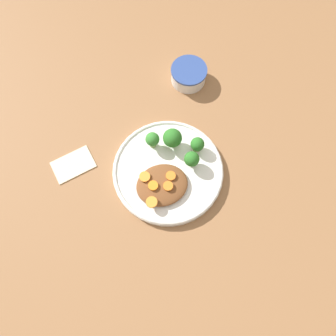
# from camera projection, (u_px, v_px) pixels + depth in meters

# --- Properties ---
(ground_plane) EXTENTS (4.00, 4.00, 0.00)m
(ground_plane) POSITION_uv_depth(u_px,v_px,m) (168.00, 173.00, 0.82)
(ground_plane) COLOR #8C603D
(plate) EXTENTS (0.27, 0.27, 0.02)m
(plate) POSITION_uv_depth(u_px,v_px,m) (168.00, 171.00, 0.81)
(plate) COLOR silver
(plate) RESTS_ON ground_plane
(dip_bowl) EXTENTS (0.10, 0.10, 0.05)m
(dip_bowl) POSITION_uv_depth(u_px,v_px,m) (189.00, 74.00, 0.89)
(dip_bowl) COLOR silver
(dip_bowl) RESTS_ON ground_plane
(stew_mound) EXTENTS (0.12, 0.10, 0.02)m
(stew_mound) POSITION_uv_depth(u_px,v_px,m) (162.00, 185.00, 0.78)
(stew_mound) COLOR brown
(stew_mound) RESTS_ON plate
(broccoli_floret_0) EXTENTS (0.05, 0.05, 0.06)m
(broccoli_floret_0) POSITION_uv_depth(u_px,v_px,m) (172.00, 138.00, 0.79)
(broccoli_floret_0) COLOR #7FA85B
(broccoli_floret_0) RESTS_ON plate
(broccoli_floret_1) EXTENTS (0.03, 0.03, 0.05)m
(broccoli_floret_1) POSITION_uv_depth(u_px,v_px,m) (197.00, 145.00, 0.80)
(broccoli_floret_1) COLOR #7FA85B
(broccoli_floret_1) RESTS_ON plate
(broccoli_floret_2) EXTENTS (0.03, 0.03, 0.05)m
(broccoli_floret_2) POSITION_uv_depth(u_px,v_px,m) (152.00, 140.00, 0.80)
(broccoli_floret_2) COLOR #759E51
(broccoli_floret_2) RESTS_ON plate
(broccoli_floret_3) EXTENTS (0.04, 0.04, 0.05)m
(broccoli_floret_3) POSITION_uv_depth(u_px,v_px,m) (192.00, 159.00, 0.78)
(broccoli_floret_3) COLOR #7FA85B
(broccoli_floret_3) RESTS_ON plate
(carrot_slice_0) EXTENTS (0.02, 0.02, 0.01)m
(carrot_slice_0) POSITION_uv_depth(u_px,v_px,m) (168.00, 186.00, 0.76)
(carrot_slice_0) COLOR orange
(carrot_slice_0) RESTS_ON stew_mound
(carrot_slice_1) EXTENTS (0.03, 0.03, 0.00)m
(carrot_slice_1) POSITION_uv_depth(u_px,v_px,m) (145.00, 177.00, 0.77)
(carrot_slice_1) COLOR orange
(carrot_slice_1) RESTS_ON stew_mound
(carrot_slice_2) EXTENTS (0.03, 0.03, 0.01)m
(carrot_slice_2) POSITION_uv_depth(u_px,v_px,m) (152.00, 202.00, 0.75)
(carrot_slice_2) COLOR orange
(carrot_slice_2) RESTS_ON stew_mound
(carrot_slice_3) EXTENTS (0.02, 0.02, 0.00)m
(carrot_slice_3) POSITION_uv_depth(u_px,v_px,m) (171.00, 176.00, 0.77)
(carrot_slice_3) COLOR orange
(carrot_slice_3) RESTS_ON stew_mound
(carrot_slice_4) EXTENTS (0.02, 0.02, 0.01)m
(carrot_slice_4) POSITION_uv_depth(u_px,v_px,m) (153.00, 186.00, 0.76)
(carrot_slice_4) COLOR orange
(carrot_slice_4) RESTS_ON stew_mound
(napkin) EXTENTS (0.11, 0.09, 0.01)m
(napkin) POSITION_uv_depth(u_px,v_px,m) (73.00, 164.00, 0.82)
(napkin) COLOR beige
(napkin) RESTS_ON ground_plane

